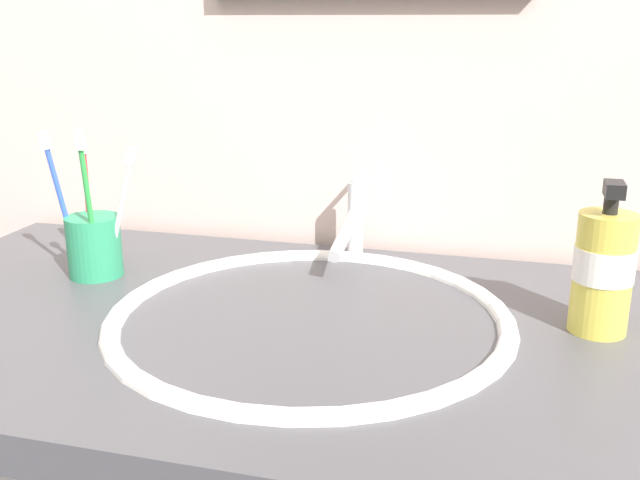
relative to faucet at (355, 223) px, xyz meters
name	(u,v)px	position (x,y,z in m)	size (l,w,h in m)	color
tiled_wall_back	(369,50)	(0.00, 0.10, 0.24)	(2.37, 0.04, 2.40)	beige
sink_basin	(314,345)	(0.00, -0.23, -0.09)	(0.49, 0.49, 0.10)	white
faucet	(355,223)	(0.00, 0.00, 0.00)	(0.02, 0.18, 0.13)	silver
toothbrush_cup	(94,246)	(-0.33, -0.15, -0.02)	(0.07, 0.07, 0.09)	#2D9966
toothbrush_green	(88,197)	(-0.32, -0.19, 0.06)	(0.03, 0.05, 0.21)	green
toothbrush_blue	(60,194)	(-0.38, -0.16, 0.06)	(0.05, 0.01, 0.20)	blue
toothbrush_red	(87,195)	(-0.36, -0.13, 0.05)	(0.04, 0.05, 0.18)	red
toothbrush_white	(122,203)	(-0.29, -0.15, 0.05)	(0.06, 0.02, 0.18)	white
soap_dispenser	(603,270)	(0.32, -0.17, 0.02)	(0.07, 0.07, 0.18)	#DBCC4C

